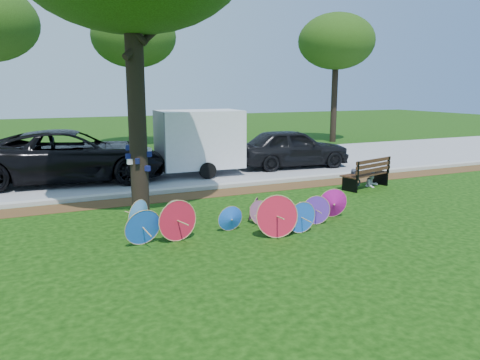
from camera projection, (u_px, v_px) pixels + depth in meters
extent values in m
plane|color=black|center=(257.00, 239.00, 10.05)|extent=(90.00, 90.00, 0.00)
cube|color=#472D16|center=(191.00, 196.00, 14.08)|extent=(90.00, 1.00, 0.01)
cube|color=#B7B5AD|center=(184.00, 189.00, 14.69)|extent=(90.00, 0.30, 0.12)
cube|color=gray|center=(153.00, 170.00, 18.42)|extent=(90.00, 8.00, 0.01)
cylinder|color=black|center=(137.00, 111.00, 11.39)|extent=(0.44, 0.44, 5.30)
cone|color=#53A4E2|center=(178.00, 216.00, 10.50)|extent=(0.62, 0.66, 0.75)
cone|color=#C2128E|center=(333.00, 203.00, 11.61)|extent=(0.79, 0.38, 0.77)
cone|color=#5D2BB2|center=(316.00, 210.00, 11.13)|extent=(0.71, 0.30, 0.70)
cone|color=pink|center=(262.00, 213.00, 11.00)|extent=(0.42, 0.57, 0.63)
cone|color=pink|center=(179.00, 214.00, 10.84)|extent=(0.46, 0.69, 0.63)
cone|color=red|center=(176.00, 220.00, 9.91)|extent=(0.91, 0.33, 0.90)
cone|color=blue|center=(231.00, 219.00, 10.53)|extent=(0.61, 0.19, 0.61)
cone|color=#53A4E2|center=(140.00, 215.00, 10.60)|extent=(0.67, 0.62, 0.74)
cone|color=#C2128E|center=(252.00, 208.00, 11.46)|extent=(0.58, 0.63, 0.60)
cone|color=blue|center=(289.00, 217.00, 10.66)|extent=(0.47, 0.65, 0.63)
cone|color=blue|center=(300.00, 217.00, 10.44)|extent=(0.74, 0.17, 0.74)
cone|color=blue|center=(142.00, 226.00, 9.62)|extent=(0.84, 0.44, 0.81)
cone|color=red|center=(276.00, 215.00, 10.18)|extent=(0.98, 0.46, 0.95)
cone|color=#F749BB|center=(298.00, 216.00, 10.69)|extent=(0.55, 0.56, 0.66)
imported|color=black|center=(72.00, 156.00, 16.03)|extent=(6.76, 3.76, 1.79)
imported|color=black|center=(292.00, 148.00, 18.98)|extent=(4.78, 2.32, 1.57)
cube|color=white|center=(200.00, 139.00, 17.25)|extent=(3.05, 2.01, 2.68)
imported|color=#353949|center=(355.00, 169.00, 15.00)|extent=(0.47, 0.32, 1.24)
imported|color=silver|center=(372.00, 171.00, 15.30)|extent=(0.54, 0.45, 1.03)
cylinder|color=black|center=(136.00, 101.00, 25.02)|extent=(0.36, 0.36, 5.00)
ellipsoid|color=#1A310B|center=(134.00, 37.00, 24.38)|extent=(4.40, 4.40, 3.20)
cylinder|color=black|center=(334.00, 99.00, 27.52)|extent=(0.36, 0.36, 5.00)
ellipsoid|color=#1A310B|center=(336.00, 41.00, 26.88)|extent=(4.40, 4.40, 3.20)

